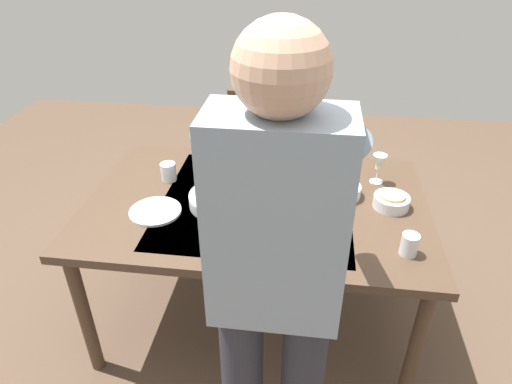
% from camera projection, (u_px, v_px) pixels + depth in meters
% --- Properties ---
extents(ground_plane, '(6.00, 6.00, 0.00)m').
position_uv_depth(ground_plane, '(256.00, 313.00, 2.44)').
color(ground_plane, brown).
extents(dining_table, '(1.56, 1.00, 0.73)m').
position_uv_depth(dining_table, '(256.00, 213.00, 2.09)').
color(dining_table, '#4C3828').
rests_on(dining_table, ground_plane).
extents(chair_near, '(0.40, 0.40, 0.91)m').
position_uv_depth(chair_near, '(257.00, 153.00, 2.92)').
color(chair_near, '#352114').
rests_on(chair_near, ground_plane).
extents(person_server, '(0.42, 0.61, 1.69)m').
position_uv_depth(person_server, '(275.00, 280.00, 1.28)').
color(person_server, '#2D2D38').
rests_on(person_server, ground_plane).
extents(wine_bottle, '(0.07, 0.07, 0.30)m').
position_uv_depth(wine_bottle, '(235.00, 147.00, 2.29)').
color(wine_bottle, black).
rests_on(wine_bottle, dining_table).
extents(wine_glass_left, '(0.07, 0.07, 0.15)m').
position_uv_depth(wine_glass_left, '(310.00, 243.00, 1.62)').
color(wine_glass_left, white).
rests_on(wine_glass_left, dining_table).
extents(wine_glass_right, '(0.07, 0.07, 0.15)m').
position_uv_depth(wine_glass_right, '(379.00, 164.00, 2.15)').
color(wine_glass_right, white).
rests_on(wine_glass_right, dining_table).
extents(water_cup_near_left, '(0.07, 0.07, 0.10)m').
position_uv_depth(water_cup_near_left, '(239.00, 250.00, 1.68)').
color(water_cup_near_left, silver).
rests_on(water_cup_near_left, dining_table).
extents(water_cup_near_right, '(0.08, 0.08, 0.09)m').
position_uv_depth(water_cup_near_right, '(168.00, 172.00, 2.20)').
color(water_cup_near_right, silver).
rests_on(water_cup_near_right, dining_table).
extents(water_cup_far_left, '(0.07, 0.07, 0.09)m').
position_uv_depth(water_cup_far_left, '(409.00, 245.00, 1.71)').
color(water_cup_far_left, silver).
rests_on(water_cup_far_left, dining_table).
extents(serving_bowl_pasta, '(0.30, 0.30, 0.07)m').
position_uv_depth(serving_bowl_pasta, '(222.00, 198.00, 2.02)').
color(serving_bowl_pasta, silver).
rests_on(serving_bowl_pasta, dining_table).
extents(side_bowl_salad, '(0.18, 0.18, 0.07)m').
position_uv_depth(side_bowl_salad, '(341.00, 189.00, 2.08)').
color(side_bowl_salad, silver).
rests_on(side_bowl_salad, dining_table).
extents(side_bowl_bread, '(0.16, 0.16, 0.07)m').
position_uv_depth(side_bowl_bread, '(391.00, 201.00, 2.00)').
color(side_bowl_bread, silver).
rests_on(side_bowl_bread, dining_table).
extents(dinner_plate_near, '(0.23, 0.23, 0.01)m').
position_uv_depth(dinner_plate_near, '(297.00, 178.00, 2.23)').
color(dinner_plate_near, silver).
rests_on(dinner_plate_near, dining_table).
extents(dinner_plate_far, '(0.23, 0.23, 0.01)m').
position_uv_depth(dinner_plate_far, '(155.00, 211.00, 1.98)').
color(dinner_plate_far, silver).
rests_on(dinner_plate_far, dining_table).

